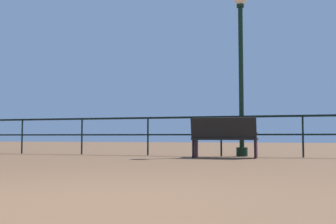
# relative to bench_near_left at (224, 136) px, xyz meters

# --- Properties ---
(ground_plane) EXTENTS (60.00, 60.00, 0.00)m
(ground_plane) POSITION_rel_bench_near_left_xyz_m (-0.17, -6.41, -0.49)
(ground_plane) COLOR brown
(pier_railing) EXTENTS (22.99, 0.05, 1.00)m
(pier_railing) POSITION_rel_bench_near_left_xyz_m (-0.17, 0.72, 0.24)
(pier_railing) COLOR black
(pier_railing) RESTS_ON ground_plane
(bench_near_left) EXTENTS (1.48, 0.68, 0.92)m
(bench_near_left) POSITION_rel_bench_near_left_xyz_m (0.00, 0.00, 0.00)
(bench_near_left) COLOR black
(bench_near_left) RESTS_ON ground_plane
(lamppost_center) EXTENTS (0.35, 0.35, 4.25)m
(lamppost_center) POSITION_rel_bench_near_left_xyz_m (0.32, 0.88, 2.03)
(lamppost_center) COLOR black
(lamppost_center) RESTS_ON ground_plane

